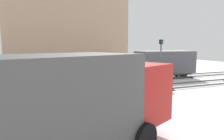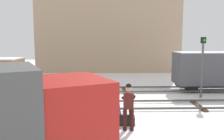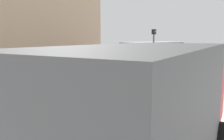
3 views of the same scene
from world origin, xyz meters
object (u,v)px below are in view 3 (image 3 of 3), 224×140
object	(u,v)px
rail_worker	(157,82)
signal_post	(154,48)
switch_lever_frame	(140,98)
delivery_truck	(154,104)
freight_car_back_track	(153,55)

from	to	relation	value
rail_worker	signal_post	distance (m)	7.02
switch_lever_frame	delivery_truck	bearing A→B (deg)	-124.51
switch_lever_frame	delivery_truck	world-z (taller)	delivery_truck
switch_lever_frame	delivery_truck	distance (m)	5.81
switch_lever_frame	rail_worker	size ratio (longest dim) A/B	0.85
rail_worker	freight_car_back_track	bearing A→B (deg)	50.74
delivery_truck	switch_lever_frame	bearing A→B (deg)	26.31
rail_worker	delivery_truck	world-z (taller)	delivery_truck
delivery_truck	freight_car_back_track	bearing A→B (deg)	20.47
signal_post	switch_lever_frame	bearing A→B (deg)	-140.25
rail_worker	delivery_truck	size ratio (longest dim) A/B	0.27
freight_car_back_track	signal_post	bearing A→B (deg)	-134.56
rail_worker	switch_lever_frame	bearing A→B (deg)	129.54
rail_worker	signal_post	xyz separation A→B (m)	(4.79, 4.98, 1.19)
delivery_truck	signal_post	bearing A→B (deg)	20.27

